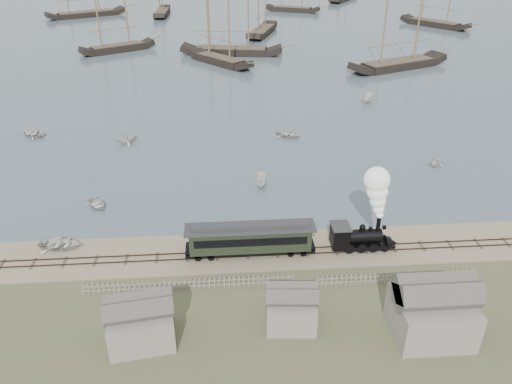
{
  "coord_description": "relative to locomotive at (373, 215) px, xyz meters",
  "views": [
    {
      "loc": [
        -3.22,
        -42.82,
        29.61
      ],
      "look_at": [
        0.37,
        4.52,
        3.5
      ],
      "focal_mm": 35.0,
      "sensor_mm": 36.0,
      "label": 1
    }
  ],
  "objects": [
    {
      "name": "rowboat_0",
      "position": [
        -29.33,
        10.63,
        -3.6
      ],
      "size": [
        4.12,
        3.78,
        0.7
      ],
      "primitive_type": "imported",
      "rotation": [
        0.0,
        0.0,
        0.53
      ],
      "color": "silver",
      "rests_on": "harbor_water"
    },
    {
      "name": "schooner_4",
      "position": [
        25.58,
        67.96,
        6.05
      ],
      "size": [
        25.06,
        15.07,
        20.0
      ],
      "primitive_type": null,
      "rotation": [
        0.0,
        0.0,
        0.41
      ],
      "color": "black",
      "rests_on": "harbor_water"
    },
    {
      "name": "schooner_10",
      "position": [
        -11.29,
        83.81,
        6.05
      ],
      "size": [
        25.38,
        9.49,
        20.0
      ],
      "primitive_type": null,
      "rotation": [
        0.0,
        0.0,
        -0.16
      ],
      "color": "black",
      "rests_on": "harbor_water"
    },
    {
      "name": "rowboat_2",
      "position": [
        -9.83,
        14.4,
        -3.29
      ],
      "size": [
        3.48,
        1.56,
        1.31
      ],
      "primitive_type": "imported",
      "rotation": [
        0.0,
        0.0,
        3.06
      ],
      "color": "silver",
      "rests_on": "harbor_water"
    },
    {
      "name": "picket_fence_west",
      "position": [
        -17.9,
        -5.0,
        -4.01
      ],
      "size": [
        19.0,
        0.1,
        1.2
      ],
      "primitive_type": null,
      "color": "gray",
      "rests_on": "ground"
    },
    {
      "name": "shed_left",
      "position": [
        -21.4,
        -11.0,
        -4.01
      ],
      "size": [
        5.0,
        4.0,
        4.1
      ],
      "primitive_type": null,
      "color": "gray",
      "rests_on": "ground"
    },
    {
      "name": "rowboat_5",
      "position": [
        12.37,
        45.14,
        -3.17
      ],
      "size": [
        4.2,
        3.46,
        1.55
      ],
      "primitive_type": "imported",
      "rotation": [
        0.0,
        0.0,
        2.57
      ],
      "color": "silver",
      "rests_on": "harbor_water"
    },
    {
      "name": "rowboat_6",
      "position": [
        -43.6,
        33.41,
        -3.53
      ],
      "size": [
        4.45,
        4.93,
        0.84
      ],
      "primitive_type": "imported",
      "rotation": [
        0.0,
        0.0,
        4.23
      ],
      "color": "silver",
      "rests_on": "harbor_water"
    },
    {
      "name": "harbor_water",
      "position": [
        -11.4,
        172.0,
        -3.98
      ],
      "size": [
        600.0,
        336.0,
        0.06
      ],
      "primitive_type": "cube",
      "color": "#495F69",
      "rests_on": "ground"
    },
    {
      "name": "rowboat_1",
      "position": [
        -28.73,
        29.38,
        -3.08
      ],
      "size": [
        3.65,
        3.95,
        1.73
      ],
      "primitive_type": "imported",
      "rotation": [
        0.0,
        0.0,
        1.86
      ],
      "color": "silver",
      "rests_on": "harbor_water"
    },
    {
      "name": "shed_right",
      "position": [
        1.6,
        -12.0,
        -4.01
      ],
      "size": [
        6.0,
        5.0,
        5.1
      ],
      "primitive_type": null,
      "color": "gray",
      "rests_on": "ground"
    },
    {
      "name": "schooner_1",
      "position": [
        -39.72,
        88.92,
        6.05
      ],
      "size": [
        18.42,
        13.34,
        20.0
      ],
      "primitive_type": null,
      "rotation": [
        0.0,
        0.0,
        0.53
      ],
      "color": "black",
      "rests_on": "harbor_water"
    },
    {
      "name": "passenger_coach",
      "position": [
        -12.11,
        0.0,
        -2.03
      ],
      "size": [
        12.81,
        2.47,
        3.11
      ],
      "color": "black",
      "rests_on": "ground"
    },
    {
      "name": "locomotive",
      "position": [
        0.0,
        0.0,
        0.0
      ],
      "size": [
        6.95,
        2.59,
        8.66
      ],
      "color": "black",
      "rests_on": "ground"
    },
    {
      "name": "ground",
      "position": [
        -11.4,
        2.0,
        -4.01
      ],
      "size": [
        600.0,
        600.0,
        0.0
      ],
      "primitive_type": "plane",
      "color": "tan",
      "rests_on": "ground"
    },
    {
      "name": "schooner_2",
      "position": [
        -14.09,
        74.53,
        6.05
      ],
      "size": [
        15.35,
        16.88,
        20.0
      ],
      "primitive_type": null,
      "rotation": [
        0.0,
        0.0,
        -0.86
      ],
      "color": "black",
      "rests_on": "harbor_water"
    },
    {
      "name": "beached_dinghy",
      "position": [
        -31.36,
        2.59,
        -3.56
      ],
      "size": [
        3.71,
        4.75,
        0.9
      ],
      "primitive_type": "imported",
      "rotation": [
        0.0,
        0.0,
        1.42
      ],
      "color": "silver",
      "rests_on": "ground"
    },
    {
      "name": "shed_mid",
      "position": [
        -9.4,
        -10.0,
        -4.01
      ],
      "size": [
        4.0,
        3.5,
        3.6
      ],
      "primitive_type": null,
      "color": "gray",
      "rests_on": "ground"
    },
    {
      "name": "rowboat_3",
      "position": [
        -4.22,
        30.01,
        -3.54
      ],
      "size": [
        4.49,
        4.85,
        0.82
      ],
      "primitive_type": "imported",
      "rotation": [
        0.0,
        0.0,
        1.01
      ],
      "color": "silver",
      "rests_on": "harbor_water"
    },
    {
      "name": "rail_track",
      "position": [
        -11.4,
        0.0,
        -3.97
      ],
      "size": [
        120.0,
        1.8,
        0.16
      ],
      "color": "#33261C",
      "rests_on": "ground"
    },
    {
      "name": "rowboat_4",
      "position": [
        14.29,
        18.35,
        -3.25
      ],
      "size": [
        3.49,
        3.4,
        1.4
      ],
      "primitive_type": "imported",
      "rotation": [
        0.0,
        0.0,
        5.68
      ],
      "color": "silver",
      "rests_on": "harbor_water"
    },
    {
      "name": "picket_fence_east",
      "position": [
        1.1,
        -5.5,
        -4.01
      ],
      "size": [
        15.0,
        0.1,
        1.2
      ],
      "primitive_type": null,
      "color": "gray",
      "rests_on": "ground"
    }
  ]
}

